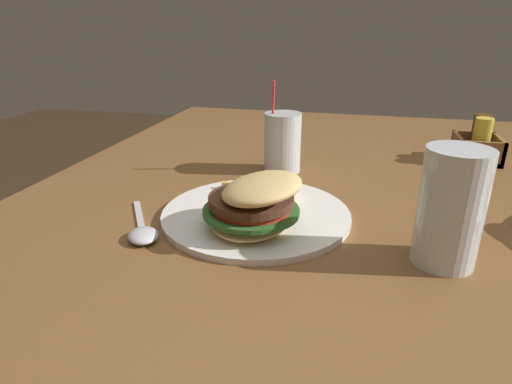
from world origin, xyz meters
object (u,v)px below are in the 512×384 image
object	(u,v)px
meal_plate_near	(256,207)
condiment_caddy	(478,145)
juice_glass	(282,145)
beer_glass	(450,211)
spoon	(143,233)

from	to	relation	value
meal_plate_near	condiment_caddy	size ratio (longest dim) A/B	2.92
juice_glass	condiment_caddy	bearing A→B (deg)	112.65
juice_glass	meal_plate_near	bearing A→B (deg)	1.64
meal_plate_near	juice_glass	bearing A→B (deg)	-178.36
condiment_caddy	juice_glass	bearing A→B (deg)	-67.35
meal_plate_near	condiment_caddy	xyz separation A→B (m)	(-0.44, 0.41, 0.01)
beer_glass	spoon	bearing A→B (deg)	-85.63
condiment_caddy	beer_glass	bearing A→B (deg)	-16.46
meal_plate_near	condiment_caddy	world-z (taller)	condiment_caddy
meal_plate_near	beer_glass	xyz separation A→B (m)	(0.05, 0.26, 0.04)
meal_plate_near	beer_glass	distance (m)	0.27
spoon	condiment_caddy	xyz separation A→B (m)	(-0.52, 0.56, 0.03)
meal_plate_near	spoon	size ratio (longest dim) A/B	1.90
spoon	condiment_caddy	size ratio (longest dim) A/B	1.54
beer_glass	meal_plate_near	bearing A→B (deg)	-100.44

